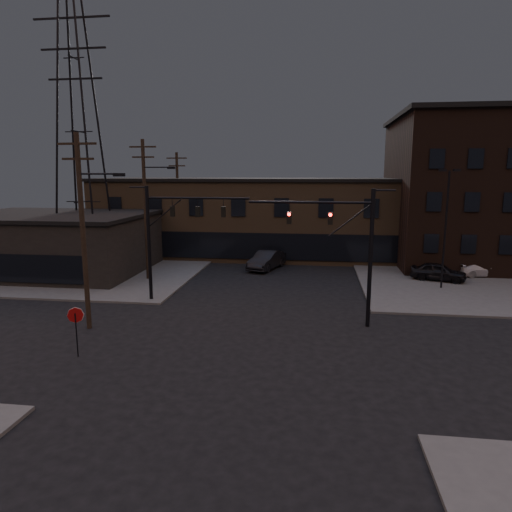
# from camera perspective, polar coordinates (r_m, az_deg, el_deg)

# --- Properties ---
(ground) EXTENTS (140.00, 140.00, 0.00)m
(ground) POSITION_cam_1_polar(r_m,az_deg,el_deg) (23.67, -1.27, -11.60)
(ground) COLOR black
(ground) RESTS_ON ground
(sidewalk_nw) EXTENTS (30.00, 30.00, 0.15)m
(sidewalk_nw) POSITION_cam_1_polar(r_m,az_deg,el_deg) (51.32, -22.15, -0.28)
(sidewalk_nw) COLOR #474744
(sidewalk_nw) RESTS_ON ground
(building_row) EXTENTS (40.00, 12.00, 8.00)m
(building_row) POSITION_cam_1_polar(r_m,az_deg,el_deg) (50.04, 3.75, 4.75)
(building_row) COLOR brown
(building_row) RESTS_ON ground
(building_right) EXTENTS (22.00, 16.00, 14.00)m
(building_right) POSITION_cam_1_polar(r_m,az_deg,el_deg) (51.19, 29.20, 6.97)
(building_right) COLOR black
(building_right) RESTS_ON ground
(building_left) EXTENTS (16.00, 12.00, 5.00)m
(building_left) POSITION_cam_1_polar(r_m,az_deg,el_deg) (44.84, -23.92, 1.31)
(building_left) COLOR black
(building_left) RESTS_ON ground
(traffic_signal_near) EXTENTS (7.12, 0.24, 8.00)m
(traffic_signal_near) POSITION_cam_1_polar(r_m,az_deg,el_deg) (26.54, 11.75, 1.64)
(traffic_signal_near) COLOR black
(traffic_signal_near) RESTS_ON ground
(traffic_signal_far) EXTENTS (7.12, 0.24, 8.00)m
(traffic_signal_far) POSITION_cam_1_polar(r_m,az_deg,el_deg) (31.62, -11.13, 3.18)
(traffic_signal_far) COLOR black
(traffic_signal_far) RESTS_ON ground
(stop_sign) EXTENTS (0.72, 0.33, 2.48)m
(stop_sign) POSITION_cam_1_polar(r_m,az_deg,el_deg) (23.84, -21.61, -7.48)
(stop_sign) COLOR black
(stop_sign) RESTS_ON ground
(utility_pole_near) EXTENTS (3.70, 0.28, 11.00)m
(utility_pole_near) POSITION_cam_1_polar(r_m,az_deg,el_deg) (27.13, -20.74, 3.37)
(utility_pole_near) COLOR black
(utility_pole_near) RESTS_ON ground
(utility_pole_mid) EXTENTS (3.70, 0.28, 11.50)m
(utility_pole_mid) POSITION_cam_1_polar(r_m,az_deg,el_deg) (38.39, -13.58, 5.99)
(utility_pole_mid) COLOR black
(utility_pole_mid) RESTS_ON ground
(utility_pole_far) EXTENTS (2.20, 0.28, 11.00)m
(utility_pole_far) POSITION_cam_1_polar(r_m,az_deg,el_deg) (50.07, -9.73, 6.68)
(utility_pole_far) COLOR black
(utility_pole_far) RESTS_ON ground
(transmission_tower) EXTENTS (7.00, 7.00, 25.00)m
(transmission_tower) POSITION_cam_1_polar(r_m,az_deg,el_deg) (45.27, -21.28, 14.28)
(transmission_tower) COLOR black
(transmission_tower) RESTS_ON ground
(lot_light_a) EXTENTS (1.50, 0.28, 9.14)m
(lot_light_a) POSITION_cam_1_polar(r_m,az_deg,el_deg) (37.09, 22.67, 4.38)
(lot_light_a) COLOR black
(lot_light_a) RESTS_ON ground
(lot_light_b) EXTENTS (1.50, 0.28, 9.14)m
(lot_light_b) POSITION_cam_1_polar(r_m,az_deg,el_deg) (43.68, 28.65, 4.70)
(lot_light_b) COLOR black
(lot_light_b) RESTS_ON ground
(parked_car_lot_a) EXTENTS (4.64, 3.04, 1.47)m
(parked_car_lot_a) POSITION_cam_1_polar(r_m,az_deg,el_deg) (40.30, 21.83, -1.81)
(parked_car_lot_a) COLOR black
(parked_car_lot_a) RESTS_ON sidewalk_ne
(parked_car_lot_b) EXTENTS (4.35, 2.54, 1.18)m
(parked_car_lot_b) POSITION_cam_1_polar(r_m,az_deg,el_deg) (43.47, 26.28, -1.49)
(parked_car_lot_b) COLOR silver
(parked_car_lot_b) RESTS_ON sidewalk_ne
(car_crossing) EXTENTS (3.37, 5.53, 1.72)m
(car_crossing) POSITION_cam_1_polar(r_m,az_deg,el_deg) (42.49, 1.36, -0.50)
(car_crossing) COLOR black
(car_crossing) RESTS_ON ground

